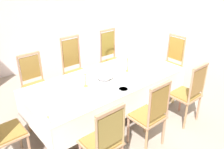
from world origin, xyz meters
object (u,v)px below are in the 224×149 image
at_px(chair_north_a, 35,82).
at_px(chair_head_west, 0,128).
at_px(chair_south_c, 189,92).
at_px(soup_tureen, 104,74).
at_px(chair_head_east, 171,61).
at_px(chair_south_a, 104,140).
at_px(chair_south_b, 151,114).
at_px(spoon_primary, 48,118).
at_px(dining_table, 108,82).
at_px(bowl_near_left, 57,114).
at_px(candlestick_west, 85,79).
at_px(spoon_secondary, 138,83).
at_px(chair_north_c, 111,57).
at_px(bowl_near_right, 134,85).
at_px(chair_north_b, 75,67).
at_px(bowl_far_left, 123,90).
at_px(candlestick_east, 127,64).

distance_m(chair_north_a, chair_head_west, 1.33).
height_order(chair_south_c, soup_tureen, chair_south_c).
height_order(chair_north_a, chair_south_c, chair_south_c).
bearing_deg(chair_south_c, soup_tureen, 134.74).
bearing_deg(soup_tureen, chair_head_east, 0.00).
distance_m(chair_south_a, chair_south_b, 0.84).
relative_size(chair_north_a, spoon_primary, 6.14).
bearing_deg(chair_south_b, dining_table, 88.24).
bearing_deg(bowl_near_left, candlestick_west, 29.92).
distance_m(candlestick_west, spoon_primary, 0.92).
xyz_separation_m(chair_south_c, spoon_primary, (-2.17, 0.60, 0.17)).
relative_size(chair_south_a, candlestick_west, 3.22).
bearing_deg(candlestick_west, chair_head_east, 0.00).
height_order(chair_south_c, spoon_secondary, chair_south_c).
bearing_deg(chair_north_c, spoon_secondary, 65.92).
bearing_deg(bowl_near_right, chair_head_west, 165.77).
distance_m(chair_south_a, chair_north_b, 2.15).
relative_size(dining_table, bowl_far_left, 16.07).
bearing_deg(chair_south_a, spoon_secondary, 25.25).
height_order(chair_north_b, chair_south_c, chair_north_b).
bearing_deg(spoon_secondary, bowl_near_left, -166.24).
bearing_deg(bowl_far_left, chair_north_b, 87.76).
distance_m(chair_head_east, bowl_near_left, 2.94).
height_order(chair_south_c, chair_north_c, chair_north_c).
distance_m(chair_north_c, candlestick_east, 1.13).
relative_size(chair_south_b, candlestick_east, 3.03).
bearing_deg(bowl_near_right, bowl_far_left, 179.63).
height_order(bowl_near_right, bowl_far_left, bowl_near_right).
bearing_deg(bowl_near_right, spoon_primary, 176.09).
height_order(chair_south_a, chair_north_a, chair_north_a).
bearing_deg(spoon_primary, candlestick_east, 25.31).
distance_m(chair_south_a, chair_north_a, 1.97).
distance_m(dining_table, chair_north_a, 1.32).
bearing_deg(chair_north_b, chair_head_west, 30.02).
bearing_deg(soup_tureen, chair_south_b, -87.66).
height_order(chair_north_b, candlestick_east, chair_north_b).
bearing_deg(candlestick_west, chair_head_west, 180.00).
xyz_separation_m(chair_head_west, candlestick_east, (2.20, 0.00, 0.27)).
distance_m(chair_north_c, chair_head_east, 1.30).
relative_size(chair_head_east, bowl_near_left, 6.65).
bearing_deg(chair_south_a, chair_north_a, 90.00).
bearing_deg(chair_north_a, chair_north_c, -179.74).
distance_m(chair_south_c, bowl_near_right, 0.94).
distance_m(chair_north_a, candlestick_west, 1.12).
relative_size(chair_north_a, chair_south_b, 0.99).
height_order(chair_head_east, bowl_near_right, chair_head_east).
height_order(candlestick_west, bowl_far_left, candlestick_west).
relative_size(chair_south_b, chair_head_east, 0.95).
xyz_separation_m(candlestick_west, bowl_near_left, (-0.71, -0.41, -0.11)).
bearing_deg(chair_head_east, spoon_primary, 97.26).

